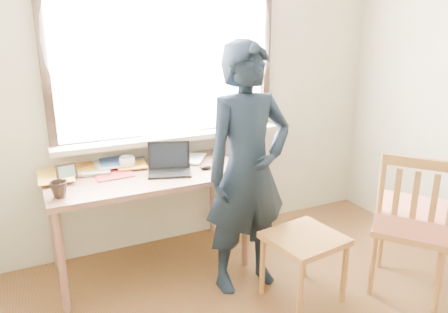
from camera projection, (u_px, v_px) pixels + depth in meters
name	position (u px, v px, depth m)	size (l,w,h in m)	color
room_shell	(335.00, 66.00, 1.87)	(3.52, 4.02, 2.61)	#BAB296
desk	(147.00, 183.00, 3.20)	(1.42, 0.71, 0.76)	brown
laptop	(169.00, 165.00, 3.19)	(0.37, 0.33, 0.21)	black
mug_white	(127.00, 163.00, 3.26)	(0.12, 0.12, 0.09)	white
mug_dark	(59.00, 189.00, 2.73)	(0.11, 0.11, 0.10)	black
mouse	(206.00, 167.00, 3.26)	(0.09, 0.06, 0.03)	black
desk_clutter	(102.00, 167.00, 3.24)	(0.86, 0.53, 0.05)	white
book_a	(82.00, 170.00, 3.20)	(0.20, 0.27, 0.03)	white
book_b	(179.00, 158.00, 3.48)	(0.20, 0.27, 0.02)	white
picture_frame	(67.00, 173.00, 3.02)	(0.14, 0.03, 0.11)	black
work_chair	(304.00, 246.00, 2.89)	(0.52, 0.50, 0.47)	#9D6733
side_chair	(413.00, 219.00, 2.95)	(0.65, 0.65, 1.03)	#9D6733
person	(248.00, 170.00, 2.93)	(0.63, 0.41, 1.72)	black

